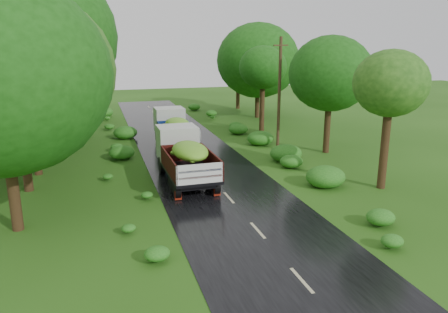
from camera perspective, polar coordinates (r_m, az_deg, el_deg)
name	(u,v)px	position (r m, az deg, el deg)	size (l,w,h in m)	color
ground	(302,281)	(14.85, 10.11, -15.67)	(120.00, 120.00, 0.00)	#224E10
road	(249,221)	(18.95, 3.34, -8.42)	(6.50, 80.00, 0.02)	black
road_lines	(242,212)	(19.81, 2.36, -7.30)	(0.12, 69.60, 0.00)	#BFB78C
truck_near	(184,154)	(23.84, -5.20, 0.33)	(2.38, 6.50, 2.72)	black
truck_far	(174,127)	(31.67, -6.54, 3.83)	(2.30, 6.27, 2.63)	black
utility_pole	(279,93)	(30.85, 7.24, 8.26)	(1.30, 0.62, 7.79)	#382616
trees_left	(29,51)	(32.88, -24.08, 12.41)	(7.36, 31.93, 10.05)	black
trees_right	(276,66)	(38.42, 6.75, 11.65)	(5.50, 31.58, 7.46)	black
shrubs	(200,160)	(27.01, -3.10, -0.50)	(11.90, 44.00, 0.70)	#185E16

